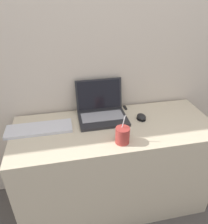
{
  "coord_description": "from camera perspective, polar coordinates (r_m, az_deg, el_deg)",
  "views": [
    {
      "loc": [
        -0.33,
        -0.93,
        1.59
      ],
      "look_at": [
        -0.07,
        0.34,
        0.84
      ],
      "focal_mm": 35.0,
      "sensor_mm": 36.0,
      "label": 1
    }
  ],
  "objects": [
    {
      "name": "computer_mouse",
      "position": [
        1.6,
        9.73,
        -1.3
      ],
      "size": [
        0.07,
        0.09,
        0.04
      ],
      "color": "black",
      "rests_on": "desk"
    },
    {
      "name": "wall_back",
      "position": [
        1.59,
        0.47,
        17.91
      ],
      "size": [
        7.0,
        0.04,
        2.5
      ],
      "color": "beige",
      "rests_on": "ground_plane"
    },
    {
      "name": "desk",
      "position": [
        1.75,
        2.61,
        -14.01
      ],
      "size": [
        1.4,
        0.55,
        0.75
      ],
      "color": "beige",
      "rests_on": "ground_plane"
    },
    {
      "name": "drink_cup",
      "position": [
        1.34,
        4.76,
        -6.01
      ],
      "size": [
        0.09,
        0.09,
        0.19
      ],
      "color": "#9E332D",
      "rests_on": "desk"
    },
    {
      "name": "laptop",
      "position": [
        1.59,
        -0.66,
        0.59
      ],
      "size": [
        0.35,
        0.3,
        0.25
      ],
      "color": "#232326",
      "rests_on": "desk"
    },
    {
      "name": "external_keyboard",
      "position": [
        1.53,
        -16.57,
        -4.21
      ],
      "size": [
        0.44,
        0.15,
        0.02
      ],
      "color": "silver",
      "rests_on": "desk"
    },
    {
      "name": "usb_stick",
      "position": [
        1.74,
        5.53,
        1.15
      ],
      "size": [
        0.02,
        0.06,
        0.01
      ],
      "color": "black",
      "rests_on": "desk"
    }
  ]
}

